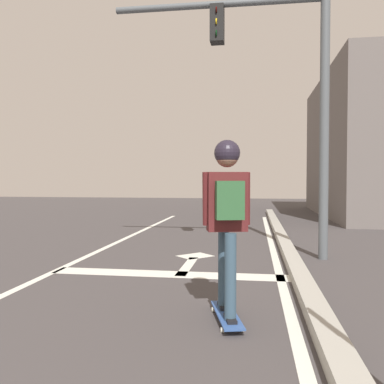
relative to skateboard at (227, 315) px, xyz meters
name	(u,v)px	position (x,y,z in m)	size (l,w,h in m)	color
lane_line_center	(27,284)	(-2.69, 1.00, -0.06)	(0.12, 20.00, 0.01)	silver
lane_line_curbside	(285,295)	(0.63, 1.00, -0.06)	(0.12, 20.00, 0.01)	silver
stop_bar	(169,274)	(-0.95, 1.85, -0.06)	(3.47, 0.40, 0.01)	silver
lane_arrow_stem	(188,266)	(-0.78, 2.44, -0.06)	(0.16, 1.40, 0.01)	silver
lane_arrow_head	(195,256)	(-0.78, 3.29, -0.06)	(0.56, 0.44, 0.01)	silver
curb_strip	(307,290)	(0.88, 1.00, 0.01)	(0.24, 24.00, 0.14)	#A5A298
skateboard	(227,315)	(0.00, 0.00, 0.00)	(0.39, 0.88, 0.07)	#325496
skater	(227,204)	(0.00, -0.02, 1.09)	(0.46, 0.62, 1.69)	#344D60
traffic_signal_mast	(277,71)	(0.64, 3.35, 3.18)	(3.76, 0.34, 4.87)	#51585D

